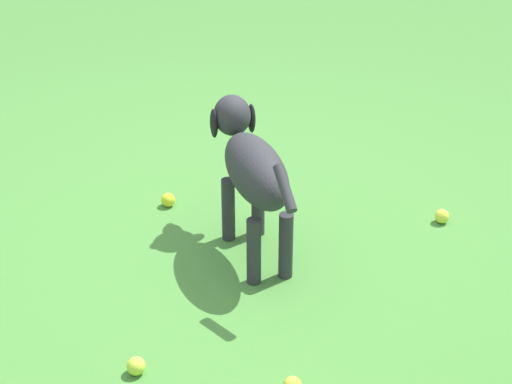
# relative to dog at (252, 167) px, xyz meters

# --- Properties ---
(ground) EXTENTS (14.00, 14.00, 0.00)m
(ground) POSITION_rel_dog_xyz_m (-0.01, -0.08, -0.40)
(ground) COLOR #478438
(dog) EXTENTS (0.67, 0.68, 0.61)m
(dog) POSITION_rel_dog_xyz_m (0.00, 0.00, 0.00)
(dog) COLOR #2D2D33
(dog) RESTS_ON ground
(tennis_ball_1) EXTENTS (0.07, 0.07, 0.07)m
(tennis_ball_1) POSITION_rel_dog_xyz_m (-0.60, 0.67, -0.37)
(tennis_ball_1) COLOR #D4DD3E
(tennis_ball_1) RESTS_ON ground
(tennis_ball_2) EXTENTS (0.07, 0.07, 0.07)m
(tennis_ball_2) POSITION_rel_dog_xyz_m (0.89, 0.00, -0.37)
(tennis_ball_2) COLOR #C3E141
(tennis_ball_2) RESTS_ON ground
(tennis_ball_3) EXTENTS (0.07, 0.07, 0.07)m
(tennis_ball_3) POSITION_rel_dog_xyz_m (-0.16, -0.53, -0.37)
(tennis_ball_3) COLOR yellow
(tennis_ball_3) RESTS_ON ground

